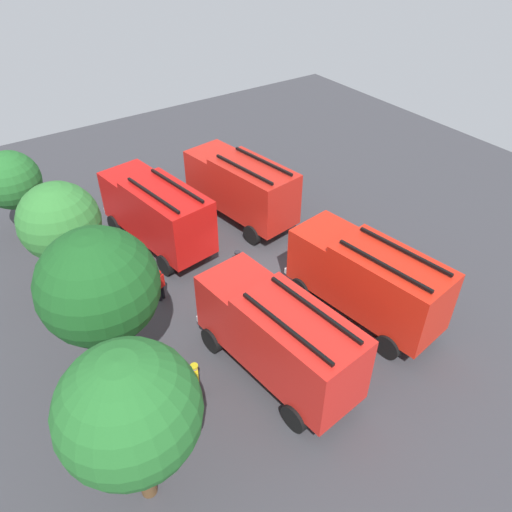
{
  "coord_description": "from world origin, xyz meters",
  "views": [
    {
      "loc": [
        -15.42,
        10.57,
        15.67
      ],
      "look_at": [
        0.0,
        0.0,
        1.4
      ],
      "focal_mm": 34.53,
      "sensor_mm": 36.0,
      "label": 1
    }
  ],
  "objects_px": {
    "fire_truck_0": "(367,277)",
    "tree_3": "(11,180)",
    "firefighter_3": "(389,271)",
    "fire_truck_1": "(241,186)",
    "firefighter_1": "(233,162)",
    "firefighter_4": "(160,284)",
    "tree_1": "(99,287)",
    "fire_truck_2": "(278,334)",
    "tree_0": "(129,412)",
    "firefighter_2": "(196,379)",
    "fire_truck_3": "(157,211)",
    "firefighter_0": "(238,265)",
    "tree_2": "(60,222)",
    "traffic_cone_0": "(413,301)"
  },
  "relations": [
    {
      "from": "fire_truck_0",
      "to": "tree_3",
      "type": "relative_size",
      "value": 1.56
    },
    {
      "from": "firefighter_3",
      "to": "tree_3",
      "type": "bearing_deg",
      "value": -29.38
    },
    {
      "from": "fire_truck_1",
      "to": "firefighter_1",
      "type": "distance_m",
      "value": 5.69
    },
    {
      "from": "firefighter_4",
      "to": "tree_1",
      "type": "distance_m",
      "value": 5.68
    },
    {
      "from": "fire_truck_0",
      "to": "fire_truck_2",
      "type": "xyz_separation_m",
      "value": [
        -0.52,
        5.14,
        0.0
      ]
    },
    {
      "from": "fire_truck_0",
      "to": "tree_0",
      "type": "distance_m",
      "value": 11.76
    },
    {
      "from": "firefighter_4",
      "to": "tree_1",
      "type": "relative_size",
      "value": 0.25
    },
    {
      "from": "fire_truck_2",
      "to": "firefighter_2",
      "type": "height_order",
      "value": "fire_truck_2"
    },
    {
      "from": "firefighter_2",
      "to": "tree_1",
      "type": "bearing_deg",
      "value": -30.25
    },
    {
      "from": "firefighter_4",
      "to": "tree_3",
      "type": "height_order",
      "value": "tree_3"
    },
    {
      "from": "fire_truck_0",
      "to": "firefighter_4",
      "type": "relative_size",
      "value": 4.58
    },
    {
      "from": "fire_truck_2",
      "to": "firefighter_3",
      "type": "height_order",
      "value": "fire_truck_2"
    },
    {
      "from": "fire_truck_3",
      "to": "firefighter_1",
      "type": "relative_size",
      "value": 4.69
    },
    {
      "from": "firefighter_0",
      "to": "firefighter_3",
      "type": "height_order",
      "value": "firefighter_0"
    },
    {
      "from": "firefighter_0",
      "to": "tree_2",
      "type": "distance_m",
      "value": 8.24
    },
    {
      "from": "fire_truck_0",
      "to": "fire_truck_2",
      "type": "bearing_deg",
      "value": 87.56
    },
    {
      "from": "firefighter_3",
      "to": "tree_1",
      "type": "relative_size",
      "value": 0.25
    },
    {
      "from": "tree_0",
      "to": "tree_2",
      "type": "bearing_deg",
      "value": -7.08
    },
    {
      "from": "firefighter_3",
      "to": "fire_truck_1",
      "type": "bearing_deg",
      "value": -55.95
    },
    {
      "from": "fire_truck_2",
      "to": "firefighter_3",
      "type": "bearing_deg",
      "value": -87.08
    },
    {
      "from": "firefighter_3",
      "to": "tree_2",
      "type": "bearing_deg",
      "value": -15.38
    },
    {
      "from": "fire_truck_0",
      "to": "firefighter_3",
      "type": "height_order",
      "value": "fire_truck_0"
    },
    {
      "from": "firefighter_3",
      "to": "traffic_cone_0",
      "type": "relative_size",
      "value": 2.6
    },
    {
      "from": "fire_truck_1",
      "to": "firefighter_0",
      "type": "height_order",
      "value": "fire_truck_1"
    },
    {
      "from": "fire_truck_1",
      "to": "firefighter_4",
      "type": "xyz_separation_m",
      "value": [
        -3.74,
        6.9,
        -1.25
      ]
    },
    {
      "from": "tree_0",
      "to": "traffic_cone_0",
      "type": "xyz_separation_m",
      "value": [
        1.13,
        -13.66,
        -3.9
      ]
    },
    {
      "from": "firefighter_2",
      "to": "firefighter_3",
      "type": "xyz_separation_m",
      "value": [
        0.46,
        -10.66,
        -0.07
      ]
    },
    {
      "from": "traffic_cone_0",
      "to": "tree_2",
      "type": "bearing_deg",
      "value": 50.55
    },
    {
      "from": "tree_2",
      "to": "firefighter_3",
      "type": "bearing_deg",
      "value": -124.33
    },
    {
      "from": "traffic_cone_0",
      "to": "fire_truck_2",
      "type": "bearing_deg",
      "value": 86.44
    },
    {
      "from": "firefighter_0",
      "to": "tree_0",
      "type": "relative_size",
      "value": 0.28
    },
    {
      "from": "fire_truck_1",
      "to": "firefighter_3",
      "type": "xyz_separation_m",
      "value": [
        -9.07,
        -2.45,
        -1.21
      ]
    },
    {
      "from": "tree_3",
      "to": "fire_truck_2",
      "type": "bearing_deg",
      "value": -160.54
    },
    {
      "from": "fire_truck_1",
      "to": "firefighter_0",
      "type": "xyz_separation_m",
      "value": [
        -4.65,
        3.22,
        -1.14
      ]
    },
    {
      "from": "fire_truck_1",
      "to": "fire_truck_3",
      "type": "height_order",
      "value": "same"
    },
    {
      "from": "firefighter_1",
      "to": "firefighter_3",
      "type": "xyz_separation_m",
      "value": [
        -13.99,
        0.12,
        0.06
      ]
    },
    {
      "from": "firefighter_1",
      "to": "firefighter_4",
      "type": "bearing_deg",
      "value": 27.52
    },
    {
      "from": "tree_3",
      "to": "tree_0",
      "type": "bearing_deg",
      "value": 177.97
    },
    {
      "from": "firefighter_2",
      "to": "firefighter_3",
      "type": "bearing_deg",
      "value": -152.64
    },
    {
      "from": "firefighter_4",
      "to": "tree_0",
      "type": "bearing_deg",
      "value": 128.88
    },
    {
      "from": "fire_truck_2",
      "to": "tree_0",
      "type": "distance_m",
      "value": 6.77
    },
    {
      "from": "fire_truck_1",
      "to": "firefighter_1",
      "type": "height_order",
      "value": "fire_truck_1"
    },
    {
      "from": "fire_truck_1",
      "to": "tree_2",
      "type": "distance_m",
      "value": 10.03
    },
    {
      "from": "fire_truck_0",
      "to": "fire_truck_1",
      "type": "xyz_separation_m",
      "value": [
        9.76,
        0.11,
        0.0
      ]
    },
    {
      "from": "firefighter_4",
      "to": "tree_2",
      "type": "xyz_separation_m",
      "value": [
        3.09,
        2.98,
        2.84
      ]
    },
    {
      "from": "firefighter_3",
      "to": "firefighter_4",
      "type": "bearing_deg",
      "value": -10.74
    },
    {
      "from": "fire_truck_3",
      "to": "firefighter_0",
      "type": "relative_size",
      "value": 4.19
    },
    {
      "from": "fire_truck_3",
      "to": "tree_2",
      "type": "bearing_deg",
      "value": 92.34
    },
    {
      "from": "fire_truck_0",
      "to": "traffic_cone_0",
      "type": "bearing_deg",
      "value": -121.55
    },
    {
      "from": "firefighter_4",
      "to": "tree_3",
      "type": "relative_size",
      "value": 0.34
    }
  ]
}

